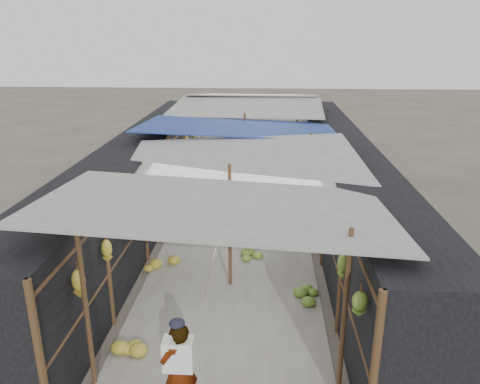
% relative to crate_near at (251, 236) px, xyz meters
% --- Properties ---
extents(aisle_slab, '(3.60, 16.00, 0.02)m').
position_rel_crate_near_xyz_m(aisle_slab, '(-0.35, 1.34, -0.13)').
color(aisle_slab, '#9E998E').
rests_on(aisle_slab, ground).
extents(stall_left, '(1.40, 15.00, 2.30)m').
position_rel_crate_near_xyz_m(stall_left, '(-3.05, 1.34, 1.01)').
color(stall_left, black).
rests_on(stall_left, ground).
extents(stall_right, '(1.40, 15.00, 2.30)m').
position_rel_crate_near_xyz_m(stall_right, '(2.35, 1.34, 1.01)').
color(stall_right, black).
rests_on(stall_right, ground).
extents(crate_near, '(0.53, 0.46, 0.28)m').
position_rel_crate_near_xyz_m(crate_near, '(0.00, 0.00, 0.00)').
color(crate_near, '#966F4C').
rests_on(crate_near, ground).
extents(crate_mid, '(0.61, 0.52, 0.32)m').
position_rel_crate_near_xyz_m(crate_mid, '(0.11, 1.83, 0.02)').
color(crate_mid, '#966F4C').
rests_on(crate_mid, ground).
extents(crate_back, '(0.51, 0.45, 0.27)m').
position_rel_crate_near_xyz_m(crate_back, '(-1.05, 3.98, -0.00)').
color(crate_back, '#966F4C').
rests_on(crate_back, ground).
extents(black_basin, '(0.55, 0.55, 0.17)m').
position_rel_crate_near_xyz_m(black_basin, '(0.96, 1.80, -0.05)').
color(black_basin, black).
rests_on(black_basin, ground).
extents(vendor_elderly, '(0.62, 0.58, 1.43)m').
position_rel_crate_near_xyz_m(vendor_elderly, '(-0.76, -5.66, 0.58)').
color(vendor_elderly, white).
rests_on(vendor_elderly, ground).
extents(shopper_blue, '(0.97, 0.91, 1.60)m').
position_rel_crate_near_xyz_m(shopper_blue, '(-0.17, 2.74, 0.66)').
color(shopper_blue, navy).
rests_on(shopper_blue, ground).
extents(vendor_seated, '(0.33, 0.55, 0.83)m').
position_rel_crate_near_xyz_m(vendor_seated, '(0.71, 0.56, 0.28)').
color(vendor_seated, '#4B4741').
rests_on(vendor_seated, ground).
extents(market_canopy, '(5.62, 15.20, 2.77)m').
position_rel_crate_near_xyz_m(market_canopy, '(-0.32, 1.68, 2.27)').
color(market_canopy, brown).
rests_on(market_canopy, ground).
extents(hanging_bananas, '(3.96, 14.29, 0.86)m').
position_rel_crate_near_xyz_m(hanging_bananas, '(-0.38, 1.51, 1.51)').
color(hanging_bananas, '#AA952B').
rests_on(hanging_bananas, ground).
extents(floor_bananas, '(4.02, 11.13, 0.35)m').
position_rel_crate_near_xyz_m(floor_bananas, '(-0.21, 0.77, 0.02)').
color(floor_bananas, olive).
rests_on(floor_bananas, ground).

